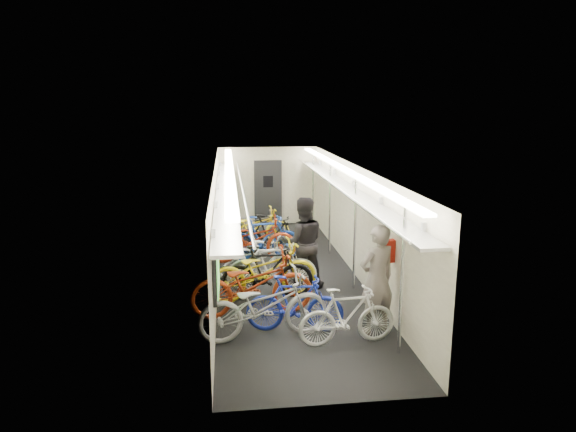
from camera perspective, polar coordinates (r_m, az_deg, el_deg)
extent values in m
plane|color=black|center=(11.35, -0.14, -6.58)|extent=(10.00, 10.00, 0.00)
plane|color=white|center=(10.81, -0.15, 5.54)|extent=(10.00, 10.00, 0.00)
plane|color=beige|center=(10.95, -7.97, -0.87)|extent=(0.00, 10.00, 10.00)
plane|color=beige|center=(11.28, 7.44, -0.46)|extent=(0.00, 10.00, 10.00)
plane|color=beige|center=(15.90, -2.25, 3.36)|extent=(3.00, 0.00, 3.00)
plane|color=beige|center=(6.30, 5.26, -10.87)|extent=(3.00, 0.00, 3.00)
cube|color=black|center=(7.85, -8.07, -5.82)|extent=(0.06, 1.10, 0.80)
cube|color=#81E062|center=(7.85, -7.78, -5.81)|extent=(0.02, 0.96, 0.66)
cube|color=black|center=(9.96, -7.84, -1.89)|extent=(0.06, 1.10, 0.80)
cube|color=#81E062|center=(9.96, -7.61, -1.88)|extent=(0.02, 0.96, 0.66)
cube|color=black|center=(12.11, -7.69, 0.65)|extent=(0.06, 1.10, 0.80)
cube|color=#81E062|center=(12.11, -7.50, 0.66)|extent=(0.02, 0.96, 0.66)
cube|color=black|center=(14.27, -7.59, 2.43)|extent=(0.06, 1.10, 0.80)
cube|color=#81E062|center=(14.27, -7.43, 2.43)|extent=(0.02, 0.96, 0.66)
cube|color=yellow|center=(8.89, -7.89, -3.31)|extent=(0.02, 0.22, 0.30)
cube|color=yellow|center=(11.02, -7.71, -0.24)|extent=(0.02, 0.22, 0.30)
cube|color=yellow|center=(13.18, -7.60, 1.83)|extent=(0.02, 0.22, 0.30)
cube|color=black|center=(15.88, -2.23, 2.61)|extent=(0.85, 0.08, 2.00)
cube|color=#999BA0|center=(10.80, -6.91, 2.88)|extent=(0.40, 9.70, 0.05)
cube|color=#999BA0|center=(11.10, 6.44, 3.14)|extent=(0.40, 9.70, 0.05)
cylinder|color=silver|center=(10.79, -5.17, 3.45)|extent=(0.04, 9.70, 0.04)
cylinder|color=silver|center=(11.01, 4.78, 3.63)|extent=(0.04, 9.70, 0.04)
cube|color=white|center=(10.74, -6.54, 5.10)|extent=(0.18, 9.60, 0.04)
cube|color=white|center=(11.02, 6.09, 5.29)|extent=(0.18, 9.60, 0.04)
cylinder|color=silver|center=(7.71, 12.56, -6.72)|extent=(0.05, 0.05, 2.38)
cylinder|color=silver|center=(10.28, 7.45, -1.72)|extent=(0.05, 0.05, 2.38)
cylinder|color=silver|center=(12.66, 4.69, 1.00)|extent=(0.05, 0.05, 2.38)
cylinder|color=silver|center=(15.08, 2.80, 2.86)|extent=(0.05, 0.05, 2.38)
imported|color=#A4A3A8|center=(8.26, -2.68, -9.94)|extent=(2.18, 1.03, 1.10)
imported|color=#1C2DA8|center=(8.51, 0.76, -9.72)|extent=(1.66, 0.69, 0.97)
imported|color=#9F3011|center=(9.12, -3.98, -7.59)|extent=(2.25, 1.00, 1.15)
imported|color=black|center=(9.88, -2.31, -6.24)|extent=(1.79, 0.54, 1.07)
imported|color=yellow|center=(9.85, -2.76, -6.13)|extent=(2.24, 1.14, 1.12)
imported|color=silver|center=(10.19, -1.78, -5.61)|extent=(1.81, 0.57, 1.08)
imported|color=#A8A7AB|center=(10.85, -3.83, -4.81)|extent=(1.96, 1.27, 0.97)
imported|color=#193C99|center=(12.26, -2.75, -2.46)|extent=(1.87, 0.65, 1.10)
imported|color=#A02D11|center=(12.14, -4.03, -2.63)|extent=(2.11, 0.77, 1.10)
imported|color=black|center=(12.55, -1.84, -2.22)|extent=(1.81, 1.07, 1.05)
imported|color=yellow|center=(13.45, -3.86, -1.30)|extent=(2.04, 1.00, 1.03)
imported|color=silver|center=(8.14, 6.60, -10.99)|extent=(1.59, 0.59, 0.94)
imported|color=slate|center=(13.99, -3.92, -0.97)|extent=(1.84, 0.86, 0.93)
imported|color=gray|center=(8.46, 9.84, -6.93)|extent=(0.78, 0.64, 1.82)
imported|color=black|center=(10.40, 1.64, -2.97)|extent=(0.91, 0.71, 1.87)
cube|color=red|center=(8.75, 11.28, -3.82)|extent=(0.29, 0.21, 0.38)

